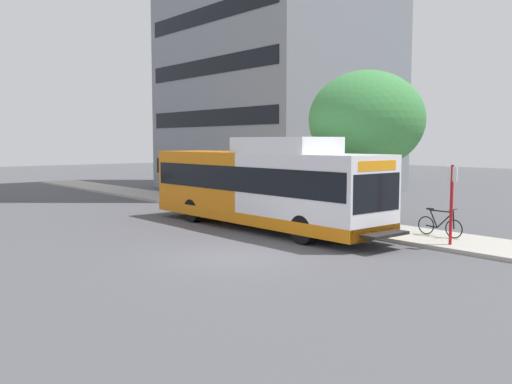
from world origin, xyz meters
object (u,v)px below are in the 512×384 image
Objects in this scene: bicycle_parked at (440,224)px; street_tree_near_stop at (366,120)px; transit_bus at (261,186)px; bus_stop_sign_pole at (451,199)px.

street_tree_near_stop reaches higher than bicycle_parked.
transit_bus reaches higher than bus_stop_sign_pole.
bicycle_parked is at bearing -102.86° from street_tree_near_stop.
bicycle_parked is 0.28× the size of street_tree_near_stop.
bicycle_parked is at bearing 43.72° from bus_stop_sign_pole.
bus_stop_sign_pole is at bearing -74.40° from transit_bus.
street_tree_near_stop is (2.09, 5.23, 2.73)m from bus_stop_sign_pole.
transit_bus is 6.92m from bicycle_parked.
transit_bus is 7.43m from bus_stop_sign_pole.
bus_stop_sign_pole is at bearing -111.80° from street_tree_near_stop.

